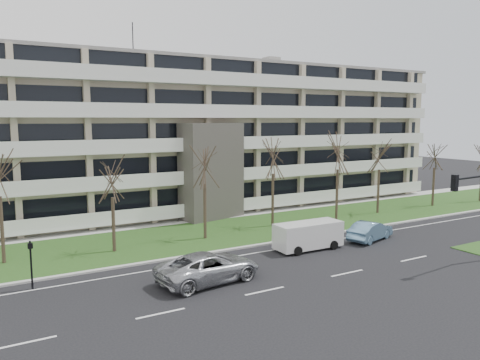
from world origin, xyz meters
TOP-DOWN VIEW (x-y plane):
  - ground at (0.00, 0.00)m, footprint 160.00×160.00m
  - grass_verge at (0.00, 13.00)m, footprint 90.00×10.00m
  - curb at (0.00, 8.00)m, footprint 90.00×0.35m
  - sidewalk at (0.00, 18.50)m, footprint 90.00×2.00m
  - lane_edge_line at (0.00, 6.50)m, footprint 90.00×0.12m
  - apartment_building at (-0.01, 25.32)m, footprint 60.50×15.10m
  - silver_pickup at (-7.99, 2.89)m, footprint 6.49×3.55m
  - blue_sedan at (7.03, 5.04)m, footprint 4.83×2.83m
  - white_van at (1.32, 5.41)m, footprint 5.12×2.19m
  - pedestrian_signal at (-16.99, 6.66)m, footprint 0.26×0.21m
  - tree_2 at (-11.09, 11.74)m, footprint 3.49×3.49m
  - tree_3 at (-3.92, 11.81)m, footprint 3.91×3.91m
  - tree_4 at (3.08, 12.75)m, footprint 4.16×4.16m
  - tree_5 at (9.29, 11.49)m, footprint 4.30×4.30m
  - tree_6 at (15.45, 12.32)m, footprint 3.93×3.93m
  - tree_7 at (23.58, 12.18)m, footprint 3.75×3.75m

SIDE VIEW (x-z plane):
  - ground at x=0.00m, z-range 0.00..0.00m
  - lane_edge_line at x=0.00m, z-range 0.00..0.01m
  - grass_verge at x=0.00m, z-range 0.00..0.06m
  - sidewalk at x=0.00m, z-range 0.00..0.08m
  - curb at x=0.00m, z-range 0.00..0.12m
  - blue_sedan at x=7.03m, z-range 0.00..1.51m
  - silver_pickup at x=-7.99m, z-range 0.00..1.72m
  - white_van at x=1.32m, z-range 0.19..2.16m
  - pedestrian_signal at x=-16.99m, z-range 0.38..3.12m
  - tree_2 at x=-11.09m, z-range 1.93..8.91m
  - tree_7 at x=23.58m, z-range 2.08..9.58m
  - tree_3 at x=-3.92m, z-range 2.17..9.98m
  - tree_6 at x=15.45m, z-range 2.18..10.03m
  - tree_4 at x=3.08m, z-range 2.31..10.64m
  - tree_5 at x=9.29m, z-range 2.39..11.00m
  - apartment_building at x=-0.01m, z-range -1.76..16.99m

